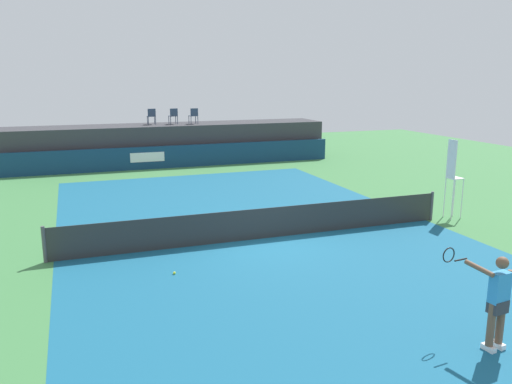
{
  "coord_description": "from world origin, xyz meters",
  "views": [
    {
      "loc": [
        -5.33,
        -14.19,
        4.85
      ],
      "look_at": [
        0.49,
        2.0,
        1.0
      ],
      "focal_mm": 36.29,
      "sensor_mm": 36.0,
      "label": 1
    }
  ],
  "objects": [
    {
      "name": "spectator_chair_center",
      "position": [
        1.37,
        15.0,
        2.69
      ],
      "size": [
        0.48,
        0.48,
        0.89
      ],
      "color": "#2D3D56",
      "rests_on": "spectator_platform"
    },
    {
      "name": "sponsor_wall",
      "position": [
        -0.01,
        13.5,
        0.6
      ],
      "size": [
        18.0,
        0.22,
        1.2
      ],
      "color": "navy",
      "rests_on": "ground"
    },
    {
      "name": "court_inner",
      "position": [
        0.0,
        0.0,
        0.0
      ],
      "size": [
        12.0,
        22.0,
        0.0
      ],
      "primitive_type": "cube",
      "color": "#16597A",
      "rests_on": "ground"
    },
    {
      "name": "net_post_far",
      "position": [
        6.2,
        0.0,
        0.5
      ],
      "size": [
        0.1,
        0.1,
        1.0
      ],
      "primitive_type": "cylinder",
      "color": "#4C4C51",
      "rests_on": "ground"
    },
    {
      "name": "spectator_platform",
      "position": [
        0.0,
        15.3,
        1.1
      ],
      "size": [
        18.0,
        2.8,
        2.2
      ],
      "primitive_type": "cube",
      "color": "#38383D",
      "rests_on": "ground"
    },
    {
      "name": "umpire_chair",
      "position": [
        6.99,
        -0.0,
        1.59
      ],
      "size": [
        0.44,
        0.44,
        2.76
      ],
      "color": "white",
      "rests_on": "ground"
    },
    {
      "name": "tennis_net",
      "position": [
        0.0,
        0.0,
        0.47
      ],
      "size": [
        12.4,
        0.02,
        0.95
      ],
      "primitive_type": "cube",
      "color": "#2D2D2D",
      "rests_on": "ground"
    },
    {
      "name": "ground_plane",
      "position": [
        0.0,
        3.0,
        0.0
      ],
      "size": [
        48.0,
        48.0,
        0.0
      ],
      "primitive_type": "plane",
      "color": "#3D7A42"
    },
    {
      "name": "tennis_ball",
      "position": [
        -3.13,
        -2.02,
        0.04
      ],
      "size": [
        0.07,
        0.07,
        0.07
      ],
      "primitive_type": "sphere",
      "color": "#D8EA33",
      "rests_on": "court_inner"
    },
    {
      "name": "tennis_player",
      "position": [
        1.63,
        -7.56,
        0.96
      ],
      "size": [
        0.79,
        1.13,
        1.77
      ],
      "color": "white",
      "rests_on": "court_inner"
    },
    {
      "name": "spectator_chair_left",
      "position": [
        0.26,
        15.25,
        2.69
      ],
      "size": [
        0.47,
        0.47,
        0.89
      ],
      "color": "#2D3D56",
      "rests_on": "spectator_platform"
    },
    {
      "name": "spectator_chair_far_left",
      "position": [
        -0.94,
        15.46,
        2.69
      ],
      "size": [
        0.44,
        0.44,
        0.89
      ],
      "color": "#2D3D56",
      "rests_on": "spectator_platform"
    },
    {
      "name": "net_post_near",
      "position": [
        -6.2,
        0.0,
        0.5
      ],
      "size": [
        0.1,
        0.1,
        1.0
      ],
      "primitive_type": "cylinder",
      "color": "#4C4C51",
      "rests_on": "ground"
    }
  ]
}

